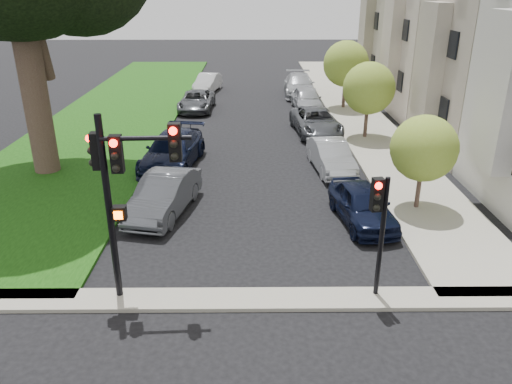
{
  "coord_description": "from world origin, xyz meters",
  "views": [
    {
      "loc": [
        -0.12,
        -9.46,
        8.09
      ],
      "look_at": [
        0.0,
        5.0,
        2.0
      ],
      "focal_mm": 35.0,
      "sensor_mm": 36.0,
      "label": 1
    }
  ],
  "objects_px": {
    "small_tree_a": "(424,149)",
    "traffic_signal_secondary": "(379,216)",
    "small_tree_b": "(369,88)",
    "car_parked_2": "(316,121)",
    "car_parked_4": "(299,85)",
    "car_parked_8": "(197,101)",
    "car_parked_5": "(164,195)",
    "car_parked_3": "(307,99)",
    "car_parked_0": "(362,204)",
    "car_parked_9": "(208,83)",
    "car_parked_6": "(173,151)",
    "car_parked_1": "(331,156)",
    "traffic_signal_main": "(122,177)",
    "small_tree_c": "(346,64)"
  },
  "relations": [
    {
      "from": "small_tree_a",
      "to": "traffic_signal_secondary",
      "type": "bearing_deg",
      "value": -117.58
    },
    {
      "from": "small_tree_b",
      "to": "car_parked_2",
      "type": "relative_size",
      "value": 0.82
    },
    {
      "from": "car_parked_4",
      "to": "car_parked_8",
      "type": "height_order",
      "value": "car_parked_4"
    },
    {
      "from": "traffic_signal_secondary",
      "to": "car_parked_2",
      "type": "distance_m",
      "value": 16.38
    },
    {
      "from": "car_parked_4",
      "to": "car_parked_5",
      "type": "xyz_separation_m",
      "value": [
        -6.97,
        -21.36,
        -0.05
      ]
    },
    {
      "from": "small_tree_a",
      "to": "small_tree_b",
      "type": "distance_m",
      "value": 9.48
    },
    {
      "from": "small_tree_b",
      "to": "car_parked_8",
      "type": "xyz_separation_m",
      "value": [
        -10.09,
        6.79,
        -2.16
      ]
    },
    {
      "from": "small_tree_a",
      "to": "car_parked_5",
      "type": "bearing_deg",
      "value": -178.53
    },
    {
      "from": "car_parked_3",
      "to": "car_parked_0",
      "type": "bearing_deg",
      "value": -92.36
    },
    {
      "from": "car_parked_9",
      "to": "car_parked_2",
      "type": "bearing_deg",
      "value": -49.29
    },
    {
      "from": "traffic_signal_secondary",
      "to": "car_parked_8",
      "type": "xyz_separation_m",
      "value": [
        -7.07,
        22.04,
        -1.83
      ]
    },
    {
      "from": "car_parked_0",
      "to": "car_parked_2",
      "type": "distance_m",
      "value": 11.58
    },
    {
      "from": "car_parked_0",
      "to": "car_parked_2",
      "type": "xyz_separation_m",
      "value": [
        -0.29,
        11.58,
        0.01
      ]
    },
    {
      "from": "car_parked_3",
      "to": "car_parked_9",
      "type": "xyz_separation_m",
      "value": [
        -7.28,
        6.31,
        -0.07
      ]
    },
    {
      "from": "car_parked_6",
      "to": "car_parked_8",
      "type": "distance_m",
      "value": 11.28
    },
    {
      "from": "car_parked_4",
      "to": "small_tree_b",
      "type": "bearing_deg",
      "value": -75.27
    },
    {
      "from": "car_parked_3",
      "to": "car_parked_5",
      "type": "xyz_separation_m",
      "value": [
        -7.05,
        -16.6,
        -0.01
      ]
    },
    {
      "from": "small_tree_a",
      "to": "car_parked_3",
      "type": "distance_m",
      "value": 16.64
    },
    {
      "from": "small_tree_a",
      "to": "car_parked_1",
      "type": "xyz_separation_m",
      "value": [
        -2.68,
        4.37,
        -1.77
      ]
    },
    {
      "from": "traffic_signal_secondary",
      "to": "traffic_signal_main",
      "type": "bearing_deg",
      "value": 179.64
    },
    {
      "from": "traffic_signal_main",
      "to": "car_parked_4",
      "type": "bearing_deg",
      "value": 75.54
    },
    {
      "from": "small_tree_a",
      "to": "small_tree_b",
      "type": "relative_size",
      "value": 0.88
    },
    {
      "from": "traffic_signal_secondary",
      "to": "small_tree_b",
      "type": "bearing_deg",
      "value": 78.81
    },
    {
      "from": "car_parked_3",
      "to": "car_parked_8",
      "type": "bearing_deg",
      "value": 177.53
    },
    {
      "from": "small_tree_c",
      "to": "car_parked_9",
      "type": "distance_m",
      "value": 11.79
    },
    {
      "from": "car_parked_0",
      "to": "car_parked_8",
      "type": "bearing_deg",
      "value": 106.2
    },
    {
      "from": "small_tree_c",
      "to": "car_parked_9",
      "type": "bearing_deg",
      "value": 148.59
    },
    {
      "from": "car_parked_4",
      "to": "car_parked_9",
      "type": "height_order",
      "value": "car_parked_4"
    },
    {
      "from": "small_tree_a",
      "to": "car_parked_0",
      "type": "height_order",
      "value": "small_tree_a"
    },
    {
      "from": "small_tree_c",
      "to": "car_parked_1",
      "type": "distance_m",
      "value": 12.78
    },
    {
      "from": "car_parked_0",
      "to": "car_parked_8",
      "type": "xyz_separation_m",
      "value": [
        -7.75,
        17.35,
        -0.05
      ]
    },
    {
      "from": "small_tree_a",
      "to": "car_parked_4",
      "type": "height_order",
      "value": "small_tree_a"
    },
    {
      "from": "small_tree_c",
      "to": "car_parked_3",
      "type": "xyz_separation_m",
      "value": [
        -2.58,
        -0.29,
        -2.29
      ]
    },
    {
      "from": "car_parked_2",
      "to": "car_parked_9",
      "type": "height_order",
      "value": "car_parked_2"
    },
    {
      "from": "small_tree_a",
      "to": "traffic_signal_main",
      "type": "bearing_deg",
      "value": -149.1
    },
    {
      "from": "traffic_signal_main",
      "to": "car_parked_3",
      "type": "distance_m",
      "value": 23.35
    },
    {
      "from": "traffic_signal_secondary",
      "to": "car_parked_2",
      "type": "relative_size",
      "value": 0.69
    },
    {
      "from": "car_parked_4",
      "to": "car_parked_0",
      "type": "bearing_deg",
      "value": -87.35
    },
    {
      "from": "car_parked_0",
      "to": "traffic_signal_main",
      "type": "bearing_deg",
      "value": -155.13
    },
    {
      "from": "car_parked_2",
      "to": "car_parked_3",
      "type": "height_order",
      "value": "car_parked_3"
    },
    {
      "from": "traffic_signal_main",
      "to": "car_parked_8",
      "type": "bearing_deg",
      "value": 91.3
    },
    {
      "from": "small_tree_c",
      "to": "traffic_signal_main",
      "type": "xyz_separation_m",
      "value": [
        -9.59,
        -22.38,
        0.54
      ]
    },
    {
      "from": "car_parked_5",
      "to": "car_parked_8",
      "type": "xyz_separation_m",
      "value": [
        -0.46,
        16.51,
        -0.09
      ]
    },
    {
      "from": "car_parked_3",
      "to": "car_parked_8",
      "type": "distance_m",
      "value": 7.51
    },
    {
      "from": "car_parked_5",
      "to": "small_tree_a",
      "type": "bearing_deg",
      "value": 13.34
    },
    {
      "from": "car_parked_4",
      "to": "car_parked_6",
      "type": "bearing_deg",
      "value": -112.82
    },
    {
      "from": "car_parked_2",
      "to": "car_parked_6",
      "type": "bearing_deg",
      "value": -148.94
    },
    {
      "from": "car_parked_9",
      "to": "small_tree_c",
      "type": "bearing_deg",
      "value": -21.38
    },
    {
      "from": "traffic_signal_main",
      "to": "small_tree_a",
      "type": "bearing_deg",
      "value": 30.9
    },
    {
      "from": "car_parked_0",
      "to": "car_parked_4",
      "type": "xyz_separation_m",
      "value": [
        -0.32,
        22.19,
        0.1
      ]
    }
  ]
}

